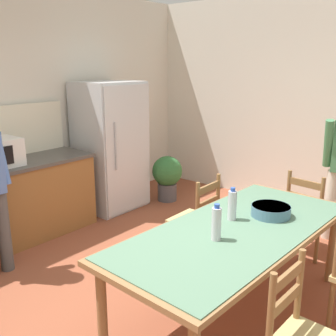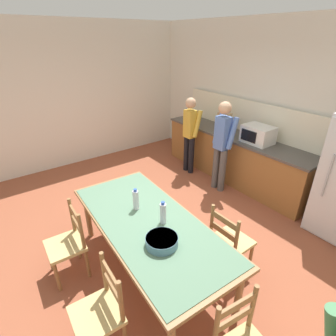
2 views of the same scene
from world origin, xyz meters
name	(u,v)px [view 1 (image 1 of 2)]	position (x,y,z in m)	size (l,w,h in m)	color
ground_plane	(164,317)	(0.00, 0.00, 0.00)	(8.32, 8.32, 0.00)	brown
wall_right	(321,104)	(3.26, 0.00, 1.45)	(0.12, 5.20, 2.90)	silver
refrigerator	(111,146)	(1.47, 2.19, 0.87)	(0.83, 0.73, 1.74)	silver
dining_table	(237,236)	(0.39, -0.40, 0.68)	(2.28, 1.08, 0.75)	olive
bottle_near_centre	(216,223)	(0.11, -0.39, 0.88)	(0.07, 0.07, 0.27)	silver
bottle_off_centre	(232,205)	(0.51, -0.28, 0.88)	(0.07, 0.07, 0.27)	silver
serving_bowl	(271,210)	(0.78, -0.49, 0.80)	(0.32, 0.32, 0.09)	slate
chair_side_far_right	(196,220)	(0.93, 0.36, 0.44)	(0.42, 0.40, 0.91)	olive
chair_head_end	(309,215)	(1.81, -0.46, 0.44)	(0.45, 0.47, 0.91)	olive
potted_plant	(167,175)	(2.17, 1.76, 0.39)	(0.44, 0.44, 0.67)	#4C4C51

